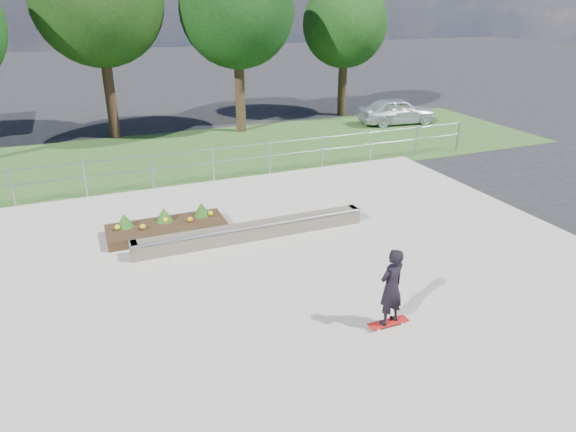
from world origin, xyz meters
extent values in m
plane|color=black|center=(0.00, 0.00, 0.00)|extent=(120.00, 120.00, 0.00)
cube|color=#2D5120|center=(0.00, 11.00, 0.01)|extent=(30.00, 8.00, 0.02)
cube|color=#A7A294|center=(0.00, 0.00, 0.03)|extent=(15.00, 15.00, 0.06)
cylinder|color=gray|center=(-6.00, 7.50, 0.60)|extent=(0.06, 0.06, 1.20)
cylinder|color=#999CA1|center=(-4.00, 7.50, 0.60)|extent=(0.06, 0.06, 1.20)
cylinder|color=gray|center=(-2.00, 7.50, 0.60)|extent=(0.06, 0.06, 1.20)
cylinder|color=#97999F|center=(0.00, 7.50, 0.60)|extent=(0.06, 0.06, 1.20)
cylinder|color=gray|center=(2.00, 7.50, 0.60)|extent=(0.06, 0.06, 1.20)
cylinder|color=gray|center=(4.00, 7.50, 0.60)|extent=(0.06, 0.06, 1.20)
cylinder|color=#919599|center=(6.00, 7.50, 0.60)|extent=(0.06, 0.06, 1.20)
cylinder|color=gray|center=(8.00, 7.50, 0.60)|extent=(0.06, 0.06, 1.20)
cylinder|color=gray|center=(10.00, 7.50, 0.60)|extent=(0.06, 0.06, 1.20)
cylinder|color=gray|center=(0.00, 7.50, 1.15)|extent=(20.00, 0.04, 0.04)
cylinder|color=gray|center=(0.00, 7.50, 0.70)|extent=(20.00, 0.04, 0.04)
cylinder|color=#311C13|center=(-2.50, 15.00, 1.69)|extent=(0.44, 0.44, 3.38)
sphere|color=black|center=(-2.50, 15.00, 5.62)|extent=(5.25, 5.25, 5.25)
cylinder|color=#302113|center=(3.00, 14.00, 1.57)|extent=(0.44, 0.44, 3.15)
sphere|color=black|center=(3.00, 14.00, 5.25)|extent=(4.90, 4.90, 4.90)
cylinder|color=#322314|center=(9.00, 15.50, 1.35)|extent=(0.44, 0.44, 2.70)
sphere|color=black|center=(9.00, 15.50, 4.50)|extent=(4.20, 4.20, 4.20)
cube|color=brown|center=(-0.25, 2.76, 0.26)|extent=(6.00, 0.40, 0.40)
cylinder|color=#9C9EA5|center=(-0.25, 2.56, 0.46)|extent=(6.00, 0.06, 0.06)
cube|color=brown|center=(-3.15, 2.76, 0.26)|extent=(0.15, 0.42, 0.40)
cube|color=brown|center=(2.65, 2.76, 0.26)|extent=(0.15, 0.42, 0.40)
cube|color=black|center=(-2.21, 3.90, 0.18)|extent=(3.00, 1.20, 0.25)
sphere|color=yellow|center=(-3.41, 4.00, 0.39)|extent=(0.14, 0.14, 0.14)
sphere|color=yellow|center=(-2.81, 3.80, 0.39)|extent=(0.14, 0.14, 0.14)
sphere|color=yellow|center=(-2.21, 4.00, 0.39)|extent=(0.14, 0.14, 0.14)
sphere|color=gold|center=(-1.61, 3.80, 0.39)|extent=(0.14, 0.14, 0.14)
sphere|color=yellow|center=(-1.01, 4.00, 0.39)|extent=(0.14, 0.14, 0.14)
cone|color=#204E16|center=(-3.21, 4.15, 0.49)|extent=(0.44, 0.44, 0.36)
cone|color=#214F16|center=(-2.21, 4.15, 0.49)|extent=(0.44, 0.44, 0.36)
cone|color=#1E4A15|center=(-1.21, 4.15, 0.49)|extent=(0.44, 0.44, 0.36)
cylinder|color=white|center=(0.60, -1.88, 0.09)|extent=(0.05, 0.03, 0.05)
cylinder|color=silver|center=(0.60, -1.70, 0.09)|extent=(0.05, 0.03, 0.05)
cylinder|color=silver|center=(1.12, -1.88, 0.09)|extent=(0.05, 0.03, 0.05)
cylinder|color=white|center=(1.12, -1.70, 0.09)|extent=(0.05, 0.03, 0.05)
cylinder|color=gray|center=(0.60, -1.79, 0.11)|extent=(0.02, 0.18, 0.02)
cylinder|color=#98989D|center=(1.12, -1.79, 0.11)|extent=(0.02, 0.18, 0.02)
cube|color=#A31814|center=(0.86, -1.79, 0.13)|extent=(0.80, 0.21, 0.02)
imported|color=black|center=(0.86, -1.79, 0.89)|extent=(0.62, 0.49, 1.50)
imported|color=silver|center=(10.50, 12.56, 0.64)|extent=(3.91, 1.94, 1.28)
camera|label=1|loc=(-3.91, -8.49, 5.69)|focal=32.00mm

